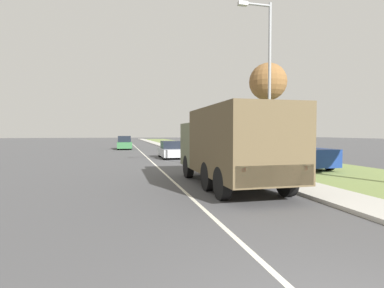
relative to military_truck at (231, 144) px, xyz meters
name	(u,v)px	position (x,y,z in m)	size (l,w,h in m)	color
ground_plane	(137,148)	(-1.99, 31.05, -1.67)	(180.00, 180.00, 0.00)	#4C4C4F
lane_centre_stripe	(137,148)	(-1.99, 31.05, -1.67)	(0.12, 120.00, 0.00)	silver
sidewalk_right	(169,147)	(2.51, 31.05, -1.61)	(1.80, 120.00, 0.12)	beige
grass_strip_right	(199,147)	(6.91, 31.05, -1.66)	(7.00, 120.00, 0.02)	olive
military_truck	(231,144)	(0.00, 0.00, 0.00)	(2.54, 7.18, 3.02)	#606647
car_nearest_ahead	(172,150)	(-0.01, 13.68, -1.03)	(1.91, 4.08, 1.42)	#B7BABF
car_second_ahead	(124,143)	(-3.70, 28.43, -0.92)	(1.81, 4.76, 1.70)	#336B3D
pickup_truck	(296,153)	(6.17, 5.19, -0.82)	(1.96, 5.01, 1.77)	navy
lamp_post	(266,74)	(2.57, 2.18, 3.21)	(1.69, 0.24, 8.14)	gray
tree_mid_right	(268,83)	(5.97, 8.45, 3.92)	(2.63, 2.63, 7.00)	#4C3D2D
utility_box	(303,169)	(4.21, 1.52, -1.30)	(0.55, 0.45, 0.70)	#3D7042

